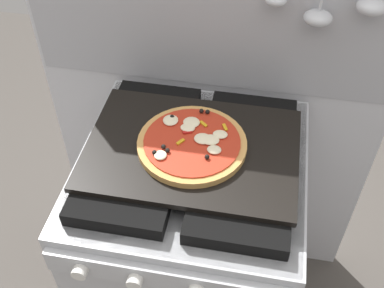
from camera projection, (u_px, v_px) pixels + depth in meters
kitchen_backsplash at (212, 102)px, 1.52m from camera, size 1.10×0.09×1.55m
stove at (192, 248)px, 1.53m from camera, size 0.60×0.64×0.90m
baking_tray at (192, 149)px, 1.20m from camera, size 0.54×0.38×0.02m
pizza_left at (191, 142)px, 1.19m from camera, size 0.28×0.28×0.03m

